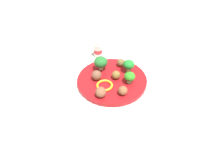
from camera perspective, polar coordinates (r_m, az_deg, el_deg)
ground_plane at (r=0.78m, az=-0.00°, el=-2.07°), size 4.00×4.00×0.00m
plate at (r=0.77m, az=-0.00°, el=-1.62°), size 0.28×0.28×0.02m
broccoli_floret_back_right at (r=0.73m, az=5.29°, el=-0.67°), size 0.04×0.04×0.05m
broccoli_floret_far_rim at (r=0.78m, az=5.01°, el=2.87°), size 0.05×0.05×0.05m
broccoli_floret_front_left at (r=0.79m, az=-3.37°, el=3.68°), size 0.06×0.06×0.06m
meatball_front_right at (r=0.69m, az=3.25°, el=-4.79°), size 0.03×0.03×0.03m
meatball_back_right at (r=0.76m, az=-4.62°, el=-0.11°), size 0.04×0.04×0.04m
meatball_front_left at (r=0.83m, az=2.67°, el=3.55°), size 0.03×0.03×0.03m
meatball_back_left at (r=0.68m, az=-3.38°, el=-5.28°), size 0.04×0.04×0.04m
meatball_far_rim at (r=0.76m, az=1.21°, el=-0.15°), size 0.03×0.03×0.03m
pepper_ring_mid_left at (r=0.73m, az=-2.23°, el=-3.26°), size 0.08×0.08×0.01m
napkin at (r=0.61m, az=0.67°, el=-16.87°), size 0.18×0.13×0.01m
fork at (r=0.61m, az=2.49°, el=-17.20°), size 0.12×0.02×0.01m
knife at (r=0.61m, az=-1.07°, el=-17.16°), size 0.15×0.02×0.01m
yogurt_bottle at (r=0.91m, az=-4.20°, el=7.31°), size 0.04×0.04×0.08m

